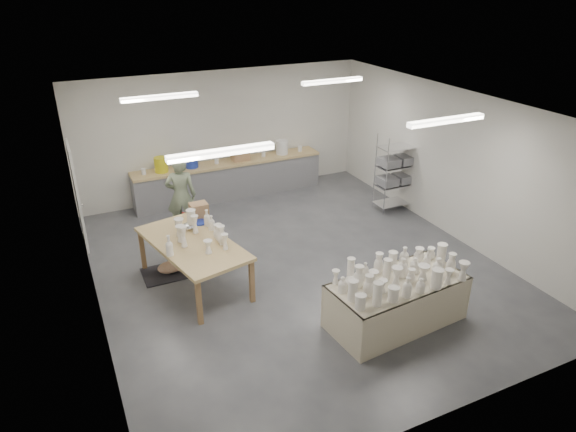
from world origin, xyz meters
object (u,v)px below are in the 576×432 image
drying_table (397,299)px  red_stool (180,217)px  potter (181,196)px  work_table (195,238)px

drying_table → red_stool: drying_table is taller
potter → work_table: bearing=99.2°
red_stool → work_table: bearing=-96.9°
red_stool → potter: bearing=-90.0°
potter → red_stool: 0.65m
drying_table → work_table: 3.53m
potter → red_stool: (0.00, 0.27, -0.59)m
drying_table → red_stool: bearing=109.8°
work_table → red_stool: work_table is taller
drying_table → red_stool: 5.19m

